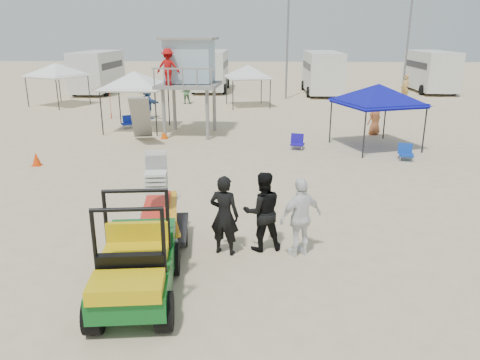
{
  "coord_description": "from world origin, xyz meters",
  "views": [
    {
      "loc": [
        0.92,
        -8.07,
        4.85
      ],
      "look_at": [
        0.5,
        3.0,
        1.3
      ],
      "focal_mm": 35.0,
      "sensor_mm": 36.0,
      "label": 1
    }
  ],
  "objects_px": {
    "lifeguard_tower": "(187,65)",
    "utility_cart": "(133,256)",
    "man_left": "(224,215)",
    "surf_trailer": "(160,213)",
    "canopy_blue": "(379,87)"
  },
  "relations": [
    {
      "from": "surf_trailer",
      "to": "man_left",
      "type": "distance_m",
      "value": 1.55
    },
    {
      "from": "lifeguard_tower",
      "to": "utility_cart",
      "type": "bearing_deg",
      "value": -85.77
    },
    {
      "from": "utility_cart",
      "to": "canopy_blue",
      "type": "xyz_separation_m",
      "value": [
        7.29,
        12.35,
        1.65
      ]
    },
    {
      "from": "surf_trailer",
      "to": "lifeguard_tower",
      "type": "relative_size",
      "value": 0.51
    },
    {
      "from": "surf_trailer",
      "to": "lifeguard_tower",
      "type": "xyz_separation_m",
      "value": [
        -1.1,
        12.47,
        2.49
      ]
    },
    {
      "from": "man_left",
      "to": "utility_cart",
      "type": "bearing_deg",
      "value": 69.36
    },
    {
      "from": "utility_cart",
      "to": "canopy_blue",
      "type": "distance_m",
      "value": 14.43
    },
    {
      "from": "man_left",
      "to": "canopy_blue",
      "type": "height_order",
      "value": "canopy_blue"
    },
    {
      "from": "surf_trailer",
      "to": "lifeguard_tower",
      "type": "bearing_deg",
      "value": 95.06
    },
    {
      "from": "surf_trailer",
      "to": "lifeguard_tower",
      "type": "distance_m",
      "value": 12.76
    },
    {
      "from": "utility_cart",
      "to": "surf_trailer",
      "type": "bearing_deg",
      "value": 89.78
    },
    {
      "from": "surf_trailer",
      "to": "lifeguard_tower",
      "type": "height_order",
      "value": "lifeguard_tower"
    },
    {
      "from": "lifeguard_tower",
      "to": "canopy_blue",
      "type": "height_order",
      "value": "lifeguard_tower"
    },
    {
      "from": "utility_cart",
      "to": "man_left",
      "type": "distance_m",
      "value": 2.54
    },
    {
      "from": "lifeguard_tower",
      "to": "man_left",
      "type": "bearing_deg",
      "value": -78.41
    }
  ]
}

